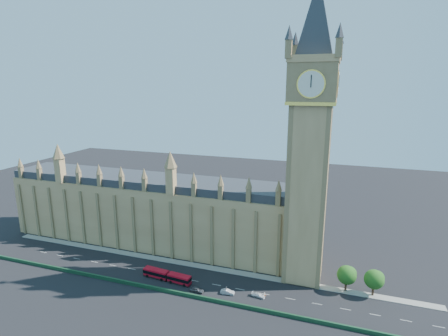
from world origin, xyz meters
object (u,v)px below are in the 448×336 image
(car_white, at_px, (258,295))
(car_grey, at_px, (197,290))
(car_silver, at_px, (227,292))
(red_bus, at_px, (167,276))

(car_white, bearing_deg, car_grey, 105.85)
(car_white, bearing_deg, car_silver, 104.45)
(red_bus, relative_size, car_white, 4.10)
(car_grey, distance_m, car_silver, 9.70)
(car_grey, distance_m, car_white, 19.34)
(red_bus, xyz_separation_m, car_white, (31.25, 0.32, -0.94))
(car_grey, bearing_deg, car_silver, -75.92)
(red_bus, bearing_deg, car_silver, 1.91)
(car_grey, height_order, car_white, car_grey)
(car_grey, height_order, car_silver, car_grey)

